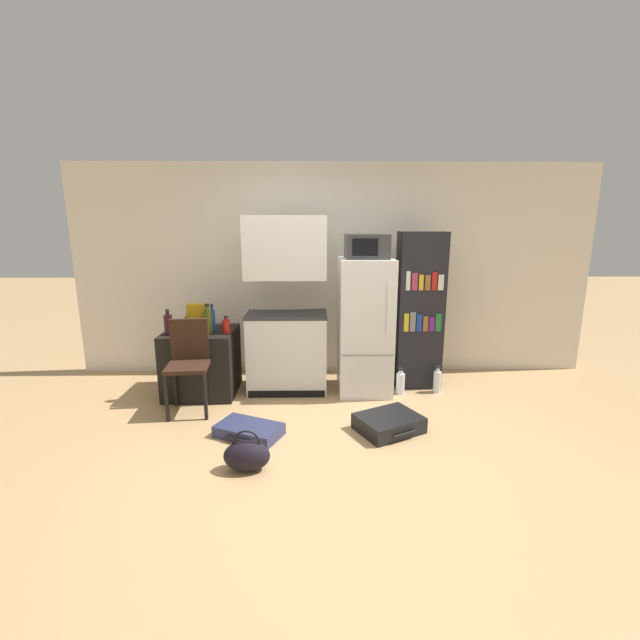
# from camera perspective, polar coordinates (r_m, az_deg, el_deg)

# --- Properties ---
(ground_plane) EXTENTS (24.00, 24.00, 0.00)m
(ground_plane) POSITION_cam_1_polar(r_m,az_deg,el_deg) (3.83, 0.11, -16.45)
(ground_plane) COLOR tan
(wall_back) EXTENTS (6.40, 0.10, 2.58)m
(wall_back) POSITION_cam_1_polar(r_m,az_deg,el_deg) (5.38, 1.85, 6.56)
(wall_back) COLOR silver
(wall_back) RESTS_ON ground_plane
(side_table) EXTENTS (0.76, 0.72, 0.72)m
(side_table) POSITION_cam_1_polar(r_m,az_deg,el_deg) (4.99, -15.44, -5.35)
(side_table) COLOR black
(side_table) RESTS_ON ground_plane
(kitchen_hutch) EXTENTS (0.90, 0.55, 1.95)m
(kitchen_hutch) POSITION_cam_1_polar(r_m,az_deg,el_deg) (4.78, -4.47, 1.03)
(kitchen_hutch) COLOR silver
(kitchen_hutch) RESTS_ON ground_plane
(refrigerator) EXTENTS (0.58, 0.67, 1.50)m
(refrigerator) POSITION_cam_1_polar(r_m,az_deg,el_deg) (4.79, 5.98, -0.82)
(refrigerator) COLOR white
(refrigerator) RESTS_ON ground_plane
(microwave) EXTENTS (0.46, 0.42, 0.26)m
(microwave) POSITION_cam_1_polar(r_m,az_deg,el_deg) (4.67, 6.23, 9.75)
(microwave) COLOR #333333
(microwave) RESTS_ON refrigerator
(bookshelf) EXTENTS (0.51, 0.34, 1.79)m
(bookshelf) POSITION_cam_1_polar(r_m,az_deg,el_deg) (5.03, 13.08, 1.20)
(bookshelf) COLOR black
(bookshelf) RESTS_ON ground_plane
(bottle_amber_beer) EXTENTS (0.08, 0.08, 0.17)m
(bottle_amber_beer) POSITION_cam_1_polar(r_m,az_deg,el_deg) (5.01, -17.15, -0.25)
(bottle_amber_beer) COLOR brown
(bottle_amber_beer) RESTS_ON side_table
(bottle_ketchup_red) EXTENTS (0.08, 0.08, 0.19)m
(bottle_ketchup_red) POSITION_cam_1_polar(r_m,az_deg,el_deg) (4.65, -12.40, -0.81)
(bottle_ketchup_red) COLOR #AD1914
(bottle_ketchup_red) RESTS_ON side_table
(bottle_wine_dark) EXTENTS (0.09, 0.09, 0.27)m
(bottle_wine_dark) POSITION_cam_1_polar(r_m,az_deg,el_deg) (4.76, -19.58, -0.53)
(bottle_wine_dark) COLOR black
(bottle_wine_dark) RESTS_ON side_table
(bottle_blue_soda) EXTENTS (0.06, 0.06, 0.30)m
(bottle_blue_soda) POSITION_cam_1_polar(r_m,az_deg,el_deg) (4.79, -14.16, 0.02)
(bottle_blue_soda) COLOR #1E47A3
(bottle_blue_soda) RESTS_ON side_table
(bottle_olive_oil) EXTENTS (0.09, 0.09, 0.32)m
(bottle_olive_oil) POSITION_cam_1_polar(r_m,az_deg,el_deg) (4.71, -14.73, -0.11)
(bottle_olive_oil) COLOR #566619
(bottle_olive_oil) RESTS_ON side_table
(bottle_clear_short) EXTENTS (0.06, 0.06, 0.16)m
(bottle_clear_short) POSITION_cam_1_polar(r_m,az_deg,el_deg) (4.72, -15.95, -0.99)
(bottle_clear_short) COLOR silver
(bottle_clear_short) RESTS_ON side_table
(bowl) EXTENTS (0.16, 0.16, 0.04)m
(bowl) POSITION_cam_1_polar(r_m,az_deg,el_deg) (5.11, -15.56, -0.48)
(bowl) COLOR silver
(bowl) RESTS_ON side_table
(cereal_box) EXTENTS (0.19, 0.07, 0.30)m
(cereal_box) POSITION_cam_1_polar(r_m,az_deg,el_deg) (4.84, -16.15, 0.35)
(cereal_box) COLOR gold
(cereal_box) RESTS_ON side_table
(chair) EXTENTS (0.43, 0.44, 0.93)m
(chair) POSITION_cam_1_polar(r_m,az_deg,el_deg) (4.50, -17.08, -4.71)
(chair) COLOR black
(chair) RESTS_ON ground_plane
(suitcase_large_flat) EXTENTS (0.66, 0.54, 0.10)m
(suitcase_large_flat) POSITION_cam_1_polar(r_m,az_deg,el_deg) (4.02, -9.45, -14.30)
(suitcase_large_flat) COLOR navy
(suitcase_large_flat) RESTS_ON ground_plane
(suitcase_small_flat) EXTENTS (0.69, 0.63, 0.15)m
(suitcase_small_flat) POSITION_cam_1_polar(r_m,az_deg,el_deg) (4.10, 9.16, -13.43)
(suitcase_small_flat) COLOR black
(suitcase_small_flat) RESTS_ON ground_plane
(handbag) EXTENTS (0.36, 0.20, 0.33)m
(handbag) POSITION_cam_1_polar(r_m,az_deg,el_deg) (3.50, -9.74, -17.37)
(handbag) COLOR black
(handbag) RESTS_ON ground_plane
(water_bottle_front) EXTENTS (0.08, 0.08, 0.31)m
(water_bottle_front) POSITION_cam_1_polar(r_m,az_deg,el_deg) (5.05, 15.35, -7.88)
(water_bottle_front) COLOR silver
(water_bottle_front) RESTS_ON ground_plane
(water_bottle_middle) EXTENTS (0.10, 0.10, 0.30)m
(water_bottle_middle) POSITION_cam_1_polar(r_m,az_deg,el_deg) (4.92, 10.67, -8.24)
(water_bottle_middle) COLOR silver
(water_bottle_middle) RESTS_ON ground_plane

